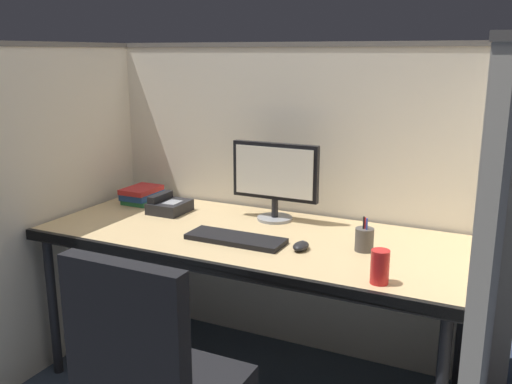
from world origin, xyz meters
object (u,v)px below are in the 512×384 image
Objects in this scene: desk_phone at (169,206)px; computer_mouse at (301,246)px; pen_cup at (364,239)px; book_stack at (142,195)px; monitor_center at (275,176)px; keyboard_main at (236,239)px; soda_can at (380,267)px; desk at (250,245)px.

computer_mouse is at bearing -16.04° from desk_phone.
book_stack is at bearing 170.00° from pen_cup.
computer_mouse is 0.26m from pen_cup.
book_stack is (-0.77, -0.01, -0.17)m from monitor_center.
book_stack is (-0.75, 0.35, 0.03)m from keyboard_main.
pen_cup is (0.53, 0.12, 0.04)m from keyboard_main.
keyboard_main is 0.29m from computer_mouse.
book_stack is 1.85× the size of soda_can.
keyboard_main is at bearing -25.96° from desk_phone.
monitor_center is at bearing 11.73° from desk_phone.
soda_can is (0.65, -0.29, 0.11)m from desk.
keyboard_main is 0.57m from desk_phone.
desk_phone is (-0.54, -0.11, -0.18)m from monitor_center.
desk is 0.37m from monitor_center.
pen_cup is 0.33m from soda_can.
monitor_center reaches higher than pen_cup.
computer_mouse is 0.79× the size of soda_can.
desk is at bearing -91.92° from monitor_center.
monitor_center is 0.79m from book_stack.
desk_phone is at bearing 160.01° from soda_can.
desk_phone is (0.24, -0.10, -0.01)m from book_stack.
monitor_center is 2.26× the size of desk_phone.
soda_can is at bearing -19.99° from desk_phone.
computer_mouse is 1.09m from book_stack.
book_stack is at bearing 162.41° from computer_mouse.
desk is 10.00× the size of desk_phone.
desk is at bearing 156.10° from soda_can.
soda_can is (0.66, -0.18, 0.05)m from keyboard_main.
soda_can reaches higher than keyboard_main.
book_stack is 1.51m from soda_can.
computer_mouse is at bearing -155.79° from pen_cup.
desk_phone reaches higher than book_stack.
monitor_center is 4.48× the size of computer_mouse.
desk_phone is (-1.04, 0.13, -0.02)m from pen_cup.
keyboard_main is 1.91× the size of book_stack.
book_stack is 0.26m from desk_phone.
computer_mouse reaches higher than keyboard_main.
desk_phone is at bearing 154.04° from keyboard_main.
computer_mouse reaches higher than desk.
soda_can is at bearing -20.44° from book_stack.
desk_phone is (-0.51, 0.25, 0.02)m from keyboard_main.
soda_can is (0.14, -0.30, 0.01)m from pen_cup.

